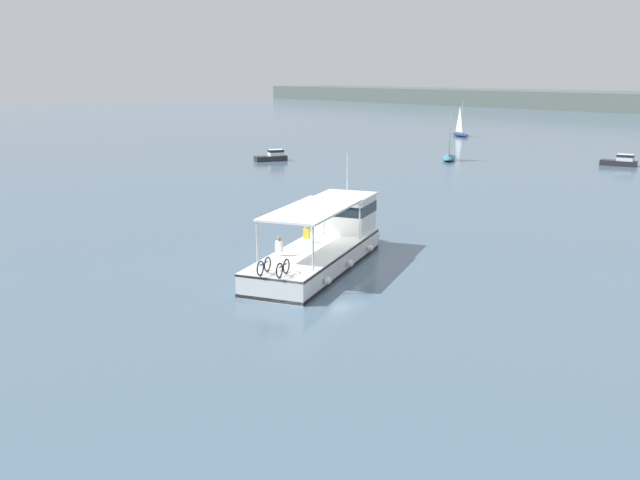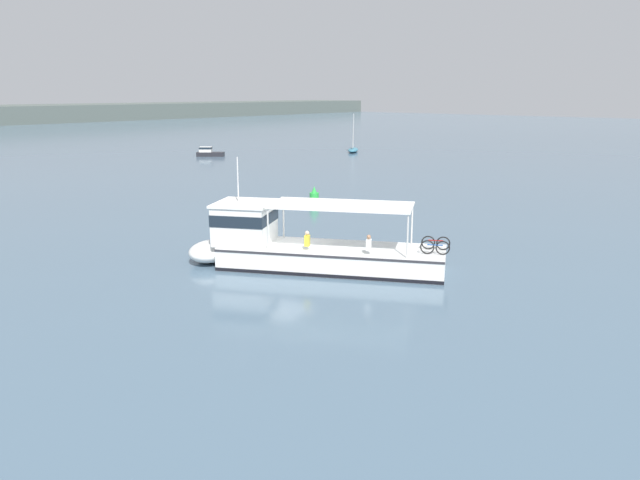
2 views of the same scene
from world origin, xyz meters
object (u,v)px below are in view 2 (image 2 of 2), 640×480
channel_buoy (314,197)px  ferry_main (300,247)px  sailboat_far_right (353,148)px  motorboat_outer_anchorage (209,152)px

channel_buoy → ferry_main: bearing=-141.4°
sailboat_far_right → channel_buoy: (-35.77, -23.66, 0.03)m
ferry_main → channel_buoy: 17.40m
motorboat_outer_anchorage → sailboat_far_right: (17.28, -11.04, -0.00)m
ferry_main → sailboat_far_right: size_ratio=2.34×
motorboat_outer_anchorage → channel_buoy: bearing=-118.0°
channel_buoy → motorboat_outer_anchorage: bearing=62.0°
sailboat_far_right → channel_buoy: size_ratio=3.86×
motorboat_outer_anchorage → sailboat_far_right: bearing=-32.6°
sailboat_far_right → channel_buoy: bearing=-146.5°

